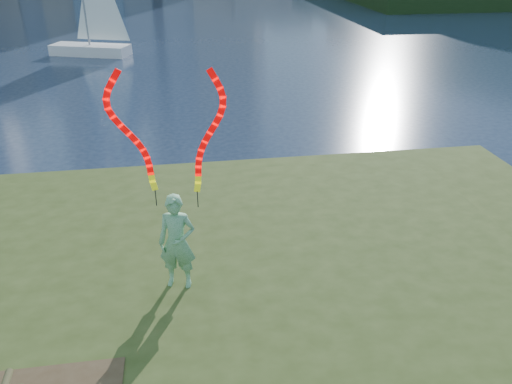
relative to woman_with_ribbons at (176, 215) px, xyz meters
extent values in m
plane|color=#18243C|center=(-0.25, 0.02, -2.20)|extent=(320.00, 320.00, 0.00)
cube|color=#364418|center=(-0.25, -1.98, -1.55)|extent=(14.00, 12.00, 0.30)
imported|color=#117121|center=(-0.01, -0.03, -0.52)|extent=(0.72, 0.56, 1.75)
cylinder|color=black|center=(-0.30, 0.16, 0.27)|extent=(0.02, 0.02, 0.30)
cylinder|color=black|center=(0.38, 0.00, 0.27)|extent=(0.02, 0.02, 0.30)
cylinder|color=#484626|center=(-2.28, -2.18, -1.04)|extent=(0.11, 0.28, 0.10)
cube|color=white|center=(-4.95, 24.64, -1.91)|extent=(4.94, 3.04, 0.66)
camera|label=1|loc=(0.21, -7.32, 4.08)|focal=35.00mm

